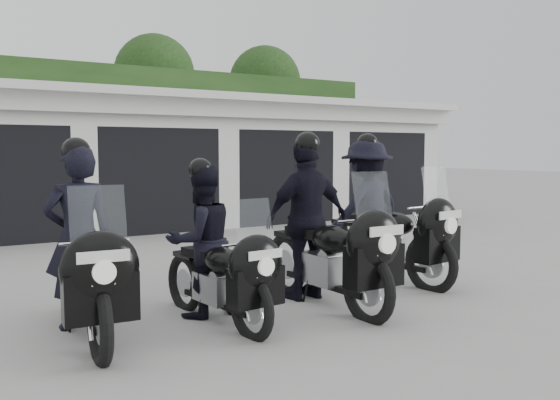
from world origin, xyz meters
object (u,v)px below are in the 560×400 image
police_bike_c (317,228)px  police_bike_b (210,250)px  police_bike_a (84,256)px  police_bike_d (376,215)px

police_bike_c → police_bike_b: bearing=179.4°
police_bike_b → police_bike_a: bearing=169.4°
police_bike_a → police_bike_b: (1.23, -0.11, -0.04)m
police_bike_a → police_bike_b: bearing=-0.3°
police_bike_c → police_bike_d: size_ratio=0.99×
police_bike_b → police_bike_d: (2.77, 0.62, 0.14)m
police_bike_a → police_bike_d: 4.03m
police_bike_a → police_bike_b: 1.23m
police_bike_a → police_bike_d: size_ratio=0.95×
police_bike_d → police_bike_c: bearing=-163.3°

